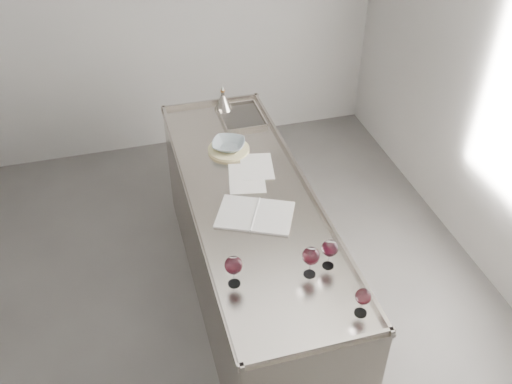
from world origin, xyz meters
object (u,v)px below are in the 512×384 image
object	(u,v)px
counter	(251,250)
wine_glass_middle	(311,257)
ceramic_bowl	(229,145)
wine_glass_small	(363,297)
notebook	(255,215)
wine_funnel	(223,102)
wine_glass_left	(234,266)
wine_glass_right	(330,249)

from	to	relation	value
counter	wine_glass_middle	distance (m)	0.95
ceramic_bowl	wine_glass_middle	bearing A→B (deg)	-83.67
wine_glass_small	notebook	distance (m)	0.91
counter	wine_glass_middle	bearing A→B (deg)	-80.49
wine_funnel	wine_glass_left	bearing A→B (deg)	-101.24
counter	wine_glass_left	distance (m)	0.95
wine_glass_left	counter	bearing A→B (deg)	68.20
ceramic_bowl	wine_glass_left	bearing A→B (deg)	-102.14
counter	wine_funnel	world-z (taller)	wine_funnel
wine_glass_left	wine_funnel	size ratio (longest dim) A/B	0.91
wine_glass_small	ceramic_bowl	size ratio (longest dim) A/B	0.73
wine_glass_middle	wine_funnel	size ratio (longest dim) A/B	0.90
wine_glass_middle	notebook	bearing A→B (deg)	105.40
wine_glass_left	wine_glass_right	size ratio (longest dim) A/B	1.05
counter	ceramic_bowl	world-z (taller)	ceramic_bowl
wine_glass_middle	ceramic_bowl	world-z (taller)	wine_glass_middle
notebook	wine_funnel	xyz separation A→B (m)	(0.10, 1.27, 0.06)
notebook	wine_glass_left	bearing A→B (deg)	-91.11
wine_glass_middle	wine_glass_left	bearing A→B (deg)	174.02
wine_glass_left	wine_funnel	world-z (taller)	wine_funnel
wine_glass_right	wine_glass_small	bearing A→B (deg)	-84.09
wine_funnel	ceramic_bowl	bearing A→B (deg)	-99.30
wine_glass_middle	wine_funnel	distance (m)	1.81
notebook	wine_funnel	bearing A→B (deg)	111.12
wine_glass_middle	notebook	world-z (taller)	wine_glass_middle
wine_glass_right	wine_glass_left	bearing A→B (deg)	178.98
wine_glass_middle	wine_glass_right	world-z (taller)	wine_glass_middle
wine_glass_left	wine_glass_middle	bearing A→B (deg)	-5.98
ceramic_bowl	wine_glass_small	bearing A→B (deg)	-79.43
wine_glass_left	ceramic_bowl	bearing A→B (deg)	77.86
wine_glass_left	wine_glass_middle	xyz separation A→B (m)	(0.40, -0.04, -0.00)
notebook	counter	bearing A→B (deg)	108.18
counter	wine_glass_middle	size ratio (longest dim) A/B	13.20
ceramic_bowl	wine_funnel	size ratio (longest dim) A/B	1.09
counter	wine_glass_middle	world-z (taller)	wine_glass_middle
wine_glass_middle	wine_funnel	bearing A→B (deg)	91.46
wine_glass_right	wine_funnel	distance (m)	1.78
wine_glass_left	wine_glass_right	world-z (taller)	wine_glass_left
wine_glass_right	notebook	world-z (taller)	wine_glass_right
wine_glass_left	ceramic_bowl	size ratio (longest dim) A/B	0.83
notebook	wine_funnel	world-z (taller)	wine_funnel
wine_glass_left	wine_glass_small	world-z (taller)	wine_glass_left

